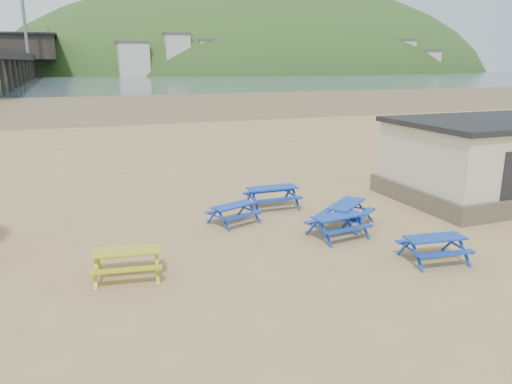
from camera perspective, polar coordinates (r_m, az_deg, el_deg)
name	(u,v)px	position (r m, az deg, el deg)	size (l,w,h in m)	color
ground	(251,236)	(15.78, -0.63, -5.06)	(400.00, 400.00, 0.00)	tan
wet_sand	(108,103)	(69.35, -16.61, 9.70)	(400.00, 400.00, 0.00)	olive
sea	(80,78)	(184.10, -19.49, 12.23)	(400.00, 400.00, 0.00)	#465865
picnic_table_blue_a	(234,214)	(16.93, -2.57, -2.52)	(1.90, 1.73, 0.65)	#07329A
picnic_table_blue_b	(272,197)	(18.74, 1.86, -0.60)	(1.86, 1.50, 0.78)	#07329A
picnic_table_blue_d	(338,226)	(15.81, 9.35, -3.86)	(1.88, 1.60, 0.71)	#07329A
picnic_table_blue_e	(434,249)	(14.63, 19.68, -6.13)	(1.80, 1.52, 0.69)	#07329A
picnic_table_blue_f	(346,214)	(16.98, 10.25, -2.50)	(2.32, 2.27, 0.76)	#07329A
picnic_table_yellow	(127,263)	(13.22, -14.49, -7.90)	(1.89, 1.62, 0.72)	#A9AC20
amenity_block	(490,159)	(21.91, 25.17, 3.41)	(7.40, 5.40, 3.15)	#665B4C
pier	(22,61)	(192.62, -25.20, 13.40)	(24.00, 220.00, 39.29)	black
headland_town	(262,92)	(261.97, 0.71, 11.37)	(264.00, 144.00, 108.00)	#2D4C1E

